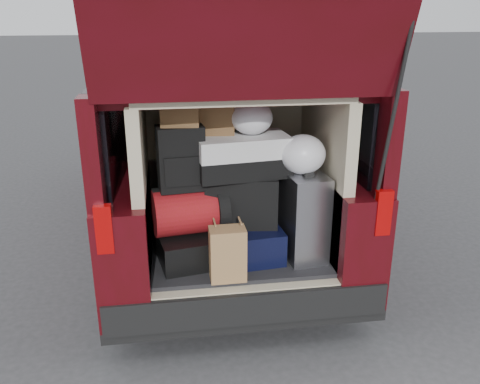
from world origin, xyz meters
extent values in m
plane|color=#313133|center=(0.00, 0.00, 0.00)|extent=(80.00, 80.00, 0.00)
cylinder|color=black|center=(-0.82, 0.40, 0.32)|extent=(0.24, 0.64, 0.64)
cylinder|color=black|center=(0.82, 0.40, 0.32)|extent=(0.24, 0.64, 0.64)
cylinder|color=black|center=(-0.82, 3.70, 0.32)|extent=(0.24, 0.64, 0.64)
cylinder|color=black|center=(0.82, 3.70, 0.32)|extent=(0.24, 0.64, 0.64)
cube|color=black|center=(0.00, 2.08, 0.26)|extent=(1.90, 4.85, 0.08)
cube|color=#3F090B|center=(-0.79, 2.08, 0.70)|extent=(0.33, 4.85, 0.80)
cube|color=#3F090B|center=(0.79, 2.08, 0.70)|extent=(0.33, 4.85, 0.80)
cube|color=#3F090B|center=(0.00, 2.08, 1.73)|extent=(1.82, 4.46, 0.10)
cube|color=black|center=(-0.88, 1.97, 1.44)|extent=(0.12, 4.25, 0.68)
cube|color=black|center=(0.88, 1.97, 1.44)|extent=(0.12, 4.25, 0.68)
cube|color=black|center=(0.00, -0.29, 0.40)|extent=(1.86, 0.16, 0.22)
cube|color=#990505|center=(-0.86, -0.33, 1.02)|extent=(0.10, 0.06, 0.30)
cube|color=#990505|center=(0.86, -0.33, 1.02)|extent=(0.10, 0.06, 0.30)
cube|color=black|center=(0.00, 0.28, 0.52)|extent=(1.24, 1.05, 0.06)
cube|color=#B8A98E|center=(-0.66, 0.28, 1.12)|extent=(0.08, 1.05, 1.15)
cube|color=#B8A98E|center=(0.66, 0.28, 1.12)|extent=(0.08, 1.05, 1.15)
cube|color=#B8A98E|center=(0.00, 0.83, 1.12)|extent=(1.34, 0.06, 1.15)
cube|color=#B8A98E|center=(0.00, 0.28, 1.73)|extent=(1.34, 1.05, 0.06)
cube|color=#3F090B|center=(0.00, -0.46, 2.26)|extent=(1.75, 0.38, 1.02)
cylinder|color=black|center=(0.84, -0.40, 1.65)|extent=(0.02, 0.90, 0.76)
cube|color=black|center=(0.00, 0.28, 0.28)|extent=(1.24, 1.05, 0.55)
cube|color=black|center=(-0.38, 0.13, 0.65)|extent=(0.46, 0.57, 0.21)
cube|color=black|center=(0.06, 0.14, 0.67)|extent=(0.49, 0.58, 0.23)
cube|color=silver|center=(0.45, 0.07, 0.86)|extent=(0.30, 0.44, 0.62)
cube|color=#A27949|center=(-0.12, -0.20, 0.73)|extent=(0.24, 0.15, 0.36)
cube|color=maroon|center=(-0.34, 0.13, 0.92)|extent=(0.54, 0.39, 0.32)
cube|color=black|center=(0.03, 0.17, 0.96)|extent=(0.53, 0.36, 0.36)
cube|color=black|center=(-0.38, 0.13, 1.30)|extent=(0.32, 0.22, 0.44)
cube|color=silver|center=(0.03, 0.17, 1.28)|extent=(0.66, 0.40, 0.28)
cube|color=brown|center=(-0.38, 0.16, 1.63)|extent=(0.26, 0.22, 0.22)
cube|color=brown|center=(-0.13, 0.28, 1.55)|extent=(0.27, 0.23, 0.25)
ellipsoid|color=white|center=(0.10, 0.20, 1.54)|extent=(0.32, 0.31, 0.23)
ellipsoid|color=white|center=(0.43, 0.07, 1.31)|extent=(0.31, 0.29, 0.27)
camera|label=1|loc=(-0.47, -3.13, 2.25)|focal=38.00mm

